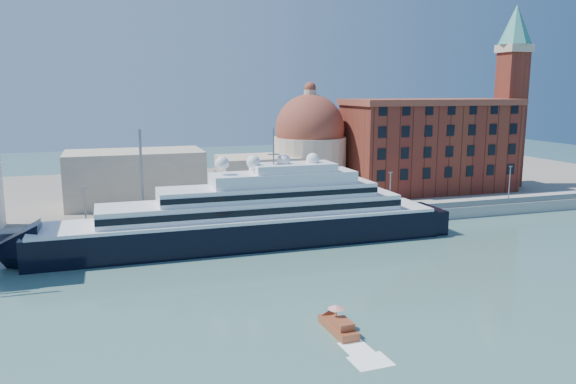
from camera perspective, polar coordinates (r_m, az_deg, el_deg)
name	(u,v)px	position (r m, az deg, el deg)	size (l,w,h in m)	color
ground	(305,285)	(81.22, 1.69, -9.45)	(400.00, 400.00, 0.00)	#3A645B
quay	(247,224)	(112.14, -4.17, -3.22)	(180.00, 10.00, 2.50)	gray
land	(210,190)	(151.51, -7.89, 0.17)	(260.00, 72.00, 2.00)	slate
quay_fence	(253,219)	(107.46, -3.60, -2.80)	(180.00, 0.10, 1.20)	slate
superyacht	(232,223)	(99.82, -5.75, -3.20)	(81.63, 11.32, 24.40)	black
water_taxi	(339,326)	(66.61, 5.20, -13.37)	(2.51, 6.78, 3.18)	brown
warehouse	(429,145)	(146.97, 14.13, 4.68)	(43.00, 19.00, 23.25)	maroon
campanile	(512,85)	(160.39, 21.78, 10.07)	(8.40, 8.40, 47.00)	maroon
church	(249,160)	(134.60, -4.00, 3.24)	(66.00, 18.00, 25.50)	beige
lamp_posts	(183,186)	(106.49, -10.63, 0.62)	(120.80, 2.40, 18.00)	slate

